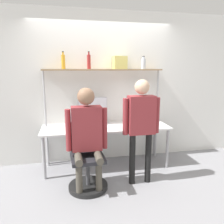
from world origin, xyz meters
TOP-DOWN VIEW (x-y plane):
  - ground_plane at (0.00, 0.00)m, footprint 12.00×12.00m
  - wall_back at (0.00, 0.73)m, footprint 8.00×0.06m
  - desk at (0.00, 0.36)m, footprint 2.16×0.68m
  - shelf_unit at (0.00, 0.56)m, footprint 2.05×0.26m
  - monitor at (-0.20, 0.55)m, footprint 0.52×0.24m
  - laptop at (-0.46, 0.30)m, footprint 0.28×0.26m
  - cell_phone at (-0.23, 0.21)m, footprint 0.07×0.15m
  - office_chair at (-0.39, -0.29)m, footprint 0.56×0.56m
  - person_seated at (-0.38, -0.34)m, footprint 0.58×0.48m
  - person_standing at (0.40, -0.32)m, footprint 0.55×0.21m
  - bottle_red at (-0.25, 0.56)m, footprint 0.06×0.06m
  - bottle_clear at (0.72, 0.56)m, footprint 0.08×0.08m
  - bottle_amber at (-0.67, 0.56)m, footprint 0.06×0.06m
  - storage_box at (0.28, 0.56)m, footprint 0.22×0.24m

SIDE VIEW (x-z plane):
  - ground_plane at x=0.00m, z-range 0.00..0.00m
  - office_chair at x=-0.39m, z-range -0.18..0.77m
  - desk at x=0.00m, z-range 0.30..1.02m
  - cell_phone at x=-0.23m, z-range 0.72..0.73m
  - laptop at x=-0.46m, z-range 0.66..0.92m
  - person_seated at x=-0.38m, z-range 0.14..1.59m
  - person_standing at x=0.40m, z-range 0.20..1.76m
  - monitor at x=-0.20m, z-range 0.75..1.24m
  - wall_back at x=0.00m, z-range 0.00..2.70m
  - shelf_unit at x=0.00m, z-range 0.63..2.32m
  - bottle_clear at x=0.72m, z-range 1.67..1.90m
  - storage_box at x=0.28m, z-range 1.69..1.91m
  - bottle_amber at x=-0.67m, z-range 1.67..1.95m
  - bottle_red at x=-0.25m, z-range 1.67..1.96m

